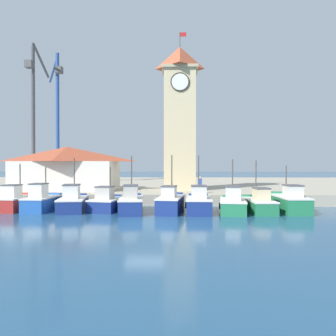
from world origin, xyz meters
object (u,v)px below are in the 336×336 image
object	(u,v)px
port_crane_far	(57,131)
fishing_boat_right_inner	(199,203)
fishing_boat_mid_left	(108,202)
fishing_boat_far_right	(258,203)
fishing_boat_center	(131,203)
fishing_boat_far_left	(16,201)
clock_tower	(180,115)
port_crane_near	(34,130)
fishing_boat_left_outer	(42,201)
warehouse_left	(67,168)
fishing_boat_left_inner	(73,202)
dock_worker_near_tower	(200,185)
fishing_boat_mid_right	(171,202)
fishing_boat_end_right	(289,202)
fishing_boat_right_outer	(233,204)

from	to	relation	value
port_crane_far	fishing_boat_right_inner	bearing A→B (deg)	-50.18
fishing_boat_mid_left	fishing_boat_far_right	xyz separation A→B (m)	(12.41, -0.40, -0.00)
fishing_boat_center	port_crane_far	distance (m)	30.29
fishing_boat_far_left	port_crane_far	distance (m)	25.78
clock_tower	port_crane_near	size ratio (longest dim) A/B	0.85
fishing_boat_center	port_crane_near	distance (m)	27.57
clock_tower	fishing_boat_left_outer	bearing A→B (deg)	-141.99
fishing_boat_right_inner	warehouse_left	distance (m)	17.12
fishing_boat_left_inner	warehouse_left	distance (m)	9.94
port_crane_far	clock_tower	bearing A→B (deg)	-38.09
fishing_boat_far_left	fishing_boat_far_right	bearing A→B (deg)	-0.92
fishing_boat_left_outer	dock_worker_near_tower	distance (m)	14.36
fishing_boat_far_left	fishing_boat_center	world-z (taller)	fishing_boat_center
fishing_boat_mid_right	port_crane_near	distance (m)	29.44
fishing_boat_left_outer	port_crane_far	distance (m)	26.56
fishing_boat_left_inner	fishing_boat_mid_right	xyz separation A→B (m)	(8.11, -0.47, 0.04)
port_crane_far	dock_worker_near_tower	world-z (taller)	port_crane_far
fishing_boat_end_right	fishing_boat_mid_left	bearing A→B (deg)	179.09
fishing_boat_left_inner	clock_tower	size ratio (longest dim) A/B	0.30
clock_tower	fishing_boat_mid_left	bearing A→B (deg)	-124.98
fishing_boat_right_outer	port_crane_near	bearing A→B (deg)	141.53
fishing_boat_left_inner	port_crane_far	size ratio (longest dim) A/B	0.25
fishing_boat_mid_left	fishing_boat_center	bearing A→B (deg)	-27.08
fishing_boat_right_inner	dock_worker_near_tower	world-z (taller)	fishing_boat_right_inner
fishing_boat_mid_left	warehouse_left	bearing A→B (deg)	126.81
fishing_boat_mid_left	fishing_boat_end_right	world-z (taller)	fishing_boat_end_right
fishing_boat_mid_left	port_crane_near	bearing A→B (deg)	127.92
fishing_boat_left_outer	port_crane_near	size ratio (longest dim) A/B	0.21
fishing_boat_right_inner	fishing_boat_end_right	size ratio (longest dim) A/B	0.88
fishing_boat_end_right	dock_worker_near_tower	distance (m)	8.51
clock_tower	dock_worker_near_tower	world-z (taller)	clock_tower
fishing_boat_mid_right	fishing_boat_far_right	distance (m)	7.13
fishing_boat_center	clock_tower	bearing A→B (deg)	68.07
fishing_boat_end_right	port_crane_near	distance (m)	36.41
fishing_boat_mid_right	fishing_boat_right_outer	size ratio (longest dim) A/B	1.02
fishing_boat_far_right	dock_worker_near_tower	bearing A→B (deg)	131.14
fishing_boat_left_inner	fishing_boat_right_outer	xyz separation A→B (m)	(13.09, -0.54, -0.03)
warehouse_left	dock_worker_near_tower	size ratio (longest dim) A/B	6.83
fishing_boat_mid_right	fishing_boat_far_right	world-z (taller)	fishing_boat_mid_right
fishing_boat_mid_right	dock_worker_near_tower	size ratio (longest dim) A/B	3.03
fishing_boat_far_left	port_crane_far	xyz separation A→B (m)	(-5.39, 23.80, 8.30)
warehouse_left	port_crane_far	size ratio (longest dim) A/B	0.55
port_crane_far	fishing_boat_far_left	bearing A→B (deg)	-77.24
fishing_boat_far_right	warehouse_left	size ratio (longest dim) A/B	0.47
fishing_boat_left_inner	fishing_boat_end_right	distance (m)	17.77
fishing_boat_mid_right	port_crane_far	world-z (taller)	port_crane_far
fishing_boat_far_left	fishing_boat_left_outer	xyz separation A→B (m)	(2.33, -0.22, 0.03)
fishing_boat_end_right	clock_tower	world-z (taller)	clock_tower
fishing_boat_center	warehouse_left	size ratio (longest dim) A/B	0.45
fishing_boat_far_right	dock_worker_near_tower	xyz separation A→B (m)	(-4.38, 5.01, 1.21)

